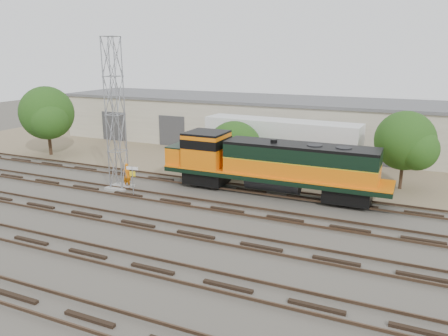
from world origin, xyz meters
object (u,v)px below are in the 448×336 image
at_px(signal_tower, 115,118).
at_px(worker, 127,175).
at_px(semi_trailer, 284,138).
at_px(locomotive, 269,164).

height_order(signal_tower, worker, signal_tower).
bearing_deg(semi_trailer, signal_tower, -127.37).
relative_size(worker, semi_trailer, 0.14).
height_order(signal_tower, semi_trailer, signal_tower).
xyz_separation_m(signal_tower, worker, (0.39, 0.44, -4.53)).
bearing_deg(locomotive, semi_trailer, 98.80).
bearing_deg(worker, locomotive, -164.12).
relative_size(locomotive, signal_tower, 1.49).
relative_size(locomotive, worker, 8.60).
xyz_separation_m(locomotive, semi_trailer, (-1.22, 7.89, 0.41)).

